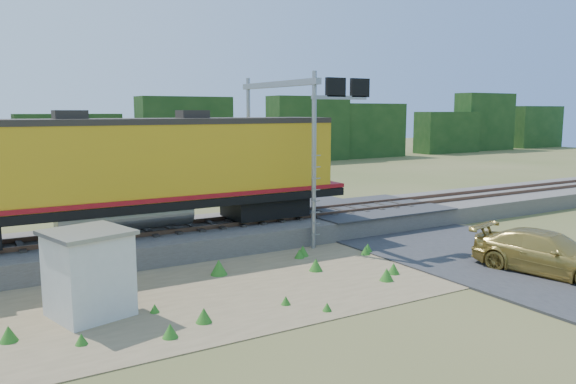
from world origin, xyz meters
TOP-DOWN VIEW (x-y plane):
  - ground at (0.00, 0.00)m, footprint 140.00×140.00m
  - ballast at (0.00, 6.00)m, footprint 70.00×5.00m
  - rails at (0.00, 6.00)m, footprint 70.00×1.54m
  - dirt_shoulder at (-2.00, 0.50)m, footprint 26.00×8.00m
  - road at (7.00, 0.74)m, footprint 7.00×66.00m
  - tree_line_north at (0.00, 38.00)m, footprint 130.00×3.00m
  - weed_clumps at (-3.50, 0.10)m, footprint 15.00×6.20m
  - locomotive at (-4.68, 6.00)m, footprint 18.20×2.78m
  - shed at (-6.99, 0.09)m, footprint 2.41×2.41m
  - signal_gantry at (2.52, 5.34)m, footprint 2.75×6.20m
  - car at (6.98, -3.72)m, footprint 3.06×5.24m

SIDE VIEW (x-z plane):
  - ground at x=0.00m, z-range 0.00..0.00m
  - weed_clumps at x=-3.50m, z-range -0.28..0.28m
  - dirt_shoulder at x=-2.00m, z-range 0.00..0.03m
  - road at x=7.00m, z-range -0.34..0.52m
  - ballast at x=0.00m, z-range 0.00..0.80m
  - car at x=6.98m, z-range 0.00..1.43m
  - rails at x=0.00m, z-range 0.80..0.96m
  - shed at x=-6.99m, z-range 0.01..2.35m
  - tree_line_north at x=0.00m, z-range -0.18..6.32m
  - locomotive at x=-4.68m, z-range 0.93..5.62m
  - signal_gantry at x=2.52m, z-range 1.74..8.68m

